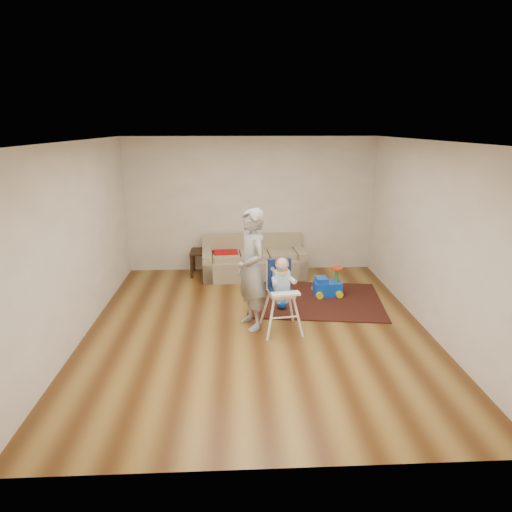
{
  "coord_description": "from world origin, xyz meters",
  "views": [
    {
      "loc": [
        -0.29,
        -5.79,
        2.91
      ],
      "look_at": [
        0.0,
        0.4,
        1.0
      ],
      "focal_mm": 30.0,
      "sensor_mm": 36.0,
      "label": 1
    }
  ],
  "objects_px": {
    "side_table": "(204,262)",
    "adult": "(251,270)",
    "ride_on_toy": "(328,281)",
    "high_chair": "(281,296)",
    "sofa": "(254,257)",
    "toy_ball": "(282,304)"
  },
  "relations": [
    {
      "from": "toy_ball",
      "to": "high_chair",
      "type": "bearing_deg",
      "value": -97.2
    },
    {
      "from": "side_table",
      "to": "adult",
      "type": "relative_size",
      "value": 0.28
    },
    {
      "from": "sofa",
      "to": "adult",
      "type": "relative_size",
      "value": 1.16
    },
    {
      "from": "ride_on_toy",
      "to": "sofa",
      "type": "bearing_deg",
      "value": 134.3
    },
    {
      "from": "high_chair",
      "to": "adult",
      "type": "xyz_separation_m",
      "value": [
        -0.43,
        0.16,
        0.35
      ]
    },
    {
      "from": "ride_on_toy",
      "to": "adult",
      "type": "distance_m",
      "value": 1.89
    },
    {
      "from": "sofa",
      "to": "ride_on_toy",
      "type": "bearing_deg",
      "value": -45.83
    },
    {
      "from": "sofa",
      "to": "ride_on_toy",
      "type": "relative_size",
      "value": 4.06
    },
    {
      "from": "high_chair",
      "to": "ride_on_toy",
      "type": "bearing_deg",
      "value": 45.07
    },
    {
      "from": "ride_on_toy",
      "to": "high_chair",
      "type": "bearing_deg",
      "value": -130.7
    },
    {
      "from": "side_table",
      "to": "sofa",
      "type": "bearing_deg",
      "value": -8.14
    },
    {
      "from": "sofa",
      "to": "side_table",
      "type": "bearing_deg",
      "value": 167.64
    },
    {
      "from": "high_chair",
      "to": "adult",
      "type": "height_order",
      "value": "adult"
    },
    {
      "from": "side_table",
      "to": "toy_ball",
      "type": "xyz_separation_m",
      "value": [
        1.4,
        -1.81,
        -0.15
      ]
    },
    {
      "from": "ride_on_toy",
      "to": "adult",
      "type": "xyz_separation_m",
      "value": [
        -1.38,
        -1.13,
        0.62
      ]
    },
    {
      "from": "ride_on_toy",
      "to": "toy_ball",
      "type": "distance_m",
      "value": 1.04
    },
    {
      "from": "sofa",
      "to": "toy_ball",
      "type": "xyz_separation_m",
      "value": [
        0.39,
        -1.66,
        -0.29
      ]
    },
    {
      "from": "adult",
      "to": "toy_ball",
      "type": "bearing_deg",
      "value": 116.23
    },
    {
      "from": "toy_ball",
      "to": "high_chair",
      "type": "distance_m",
      "value": 0.87
    },
    {
      "from": "ride_on_toy",
      "to": "high_chair",
      "type": "height_order",
      "value": "high_chair"
    },
    {
      "from": "sofa",
      "to": "side_table",
      "type": "distance_m",
      "value": 1.03
    },
    {
      "from": "toy_ball",
      "to": "adult",
      "type": "bearing_deg",
      "value": -131.87
    }
  ]
}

